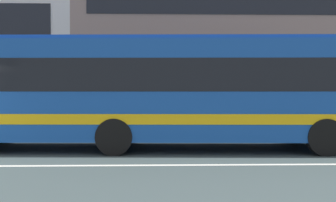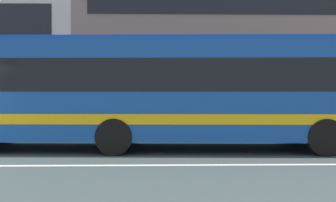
{
  "view_description": "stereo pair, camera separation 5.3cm",
  "coord_description": "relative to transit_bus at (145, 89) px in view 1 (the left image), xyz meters",
  "views": [
    {
      "loc": [
        6.08,
        -8.19,
        1.66
      ],
      "look_at": [
        6.35,
        2.21,
        1.45
      ],
      "focal_mm": 37.87,
      "sensor_mm": 36.0,
      "label": 1
    },
    {
      "loc": [
        6.13,
        -8.19,
        1.66
      ],
      "look_at": [
        6.35,
        2.21,
        1.45
      ],
      "focal_mm": 37.87,
      "sensor_mm": 36.0,
      "label": 2
    }
  ],
  "objects": [
    {
      "name": "apartment_block_right",
      "position": [
        6.44,
        11.39,
        4.14
      ],
      "size": [
        20.97,
        8.19,
        11.9
      ],
      "color": "gray",
      "rests_on": "ground_plane"
    },
    {
      "name": "transit_bus",
      "position": [
        0.0,
        0.0,
        0.0
      ],
      "size": [
        11.97,
        2.95,
        3.28
      ],
      "color": "#16499C",
      "rests_on": "ground_plane"
    }
  ]
}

